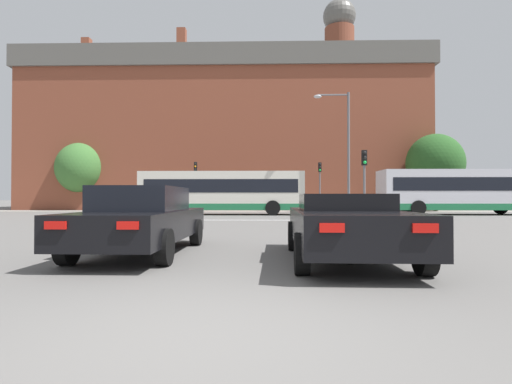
{
  "coord_description": "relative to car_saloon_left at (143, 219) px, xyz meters",
  "views": [
    {
      "loc": [
        0.55,
        -3.37,
        1.16
      ],
      "look_at": [
        -0.11,
        24.16,
        1.57
      ],
      "focal_mm": 28.0,
      "sensor_mm": 36.0,
      "label": 1
    }
  ],
  "objects": [
    {
      "name": "ground_plane",
      "position": [
        2.01,
        -4.9,
        -0.72
      ],
      "size": [
        400.0,
        400.0,
        0.0
      ],
      "primitive_type": "plane",
      "color": "#605E5B"
    },
    {
      "name": "stop_line_strip",
      "position": [
        2.01,
        12.61,
        -0.72
      ],
      "size": [
        8.31,
        0.3,
        0.01
      ],
      "primitive_type": "cube",
      "color": "silver",
      "rests_on": "ground_plane"
    },
    {
      "name": "far_pavement",
      "position": [
        2.01,
        26.67,
        -0.72
      ],
      "size": [
        69.23,
        2.5,
        0.01
      ],
      "primitive_type": "cube",
      "color": "gray",
      "rests_on": "ground_plane"
    },
    {
      "name": "brick_civic_building",
      "position": [
        -1.57,
        36.0,
        7.46
      ],
      "size": [
        41.21,
        13.63,
        23.22
      ],
      "color": "brown",
      "rests_on": "ground_plane"
    },
    {
      "name": "car_saloon_left",
      "position": [
        0.0,
        0.0,
        0.0
      ],
      "size": [
        1.93,
        4.87,
        1.39
      ],
      "rotation": [
        0.0,
        0.0,
        -0.01
      ],
      "color": "black",
      "rests_on": "ground_plane"
    },
    {
      "name": "car_roadster_right",
      "position": [
        4.05,
        -0.81,
        -0.06
      ],
      "size": [
        2.12,
        4.71,
        1.23
      ],
      "rotation": [
        0.0,
        0.0,
        -0.02
      ],
      "color": "black",
      "rests_on": "ground_plane"
    },
    {
      "name": "bus_crossing_lead",
      "position": [
        -0.44,
        19.45,
        0.87
      ],
      "size": [
        11.23,
        2.72,
        2.97
      ],
      "rotation": [
        0.0,
        0.0,
        -1.57
      ],
      "color": "silver",
      "rests_on": "ground_plane"
    },
    {
      "name": "bus_crossing_trailing",
      "position": [
        16.1,
        19.67,
        0.94
      ],
      "size": [
        11.04,
        2.76,
        3.09
      ],
      "rotation": [
        0.0,
        0.0,
        -1.57
      ],
      "color": "silver",
      "rests_on": "ground_plane"
    },
    {
      "name": "traffic_light_far_left",
      "position": [
        -3.55,
        26.29,
        2.16
      ],
      "size": [
        0.26,
        0.31,
        4.3
      ],
      "color": "slate",
      "rests_on": "ground_plane"
    },
    {
      "name": "traffic_light_far_right",
      "position": [
        7.17,
        25.65,
        2.09
      ],
      "size": [
        0.26,
        0.31,
        4.18
      ],
      "color": "slate",
      "rests_on": "ground_plane"
    },
    {
      "name": "traffic_light_near_right",
      "position": [
        7.74,
        12.72,
        1.77
      ],
      "size": [
        0.26,
        0.31,
        3.67
      ],
      "color": "slate",
      "rests_on": "ground_plane"
    },
    {
      "name": "street_lamp_junction",
      "position": [
        7.51,
        17.32,
        4.09
      ],
      "size": [
        2.3,
        0.36,
        7.93
      ],
      "color": "slate",
      "rests_on": "ground_plane"
    },
    {
      "name": "pedestrian_waiting",
      "position": [
        5.35,
        26.6,
        0.25
      ],
      "size": [
        0.41,
        0.25,
        1.66
      ],
      "rotation": [
        0.0,
        0.0,
        3.21
      ],
      "color": "#333851",
      "rests_on": "ground_plane"
    },
    {
      "name": "pedestrian_walking_east",
      "position": [
        2.57,
        27.2,
        0.19
      ],
      "size": [
        0.31,
        0.44,
        1.58
      ],
      "rotation": [
        0.0,
        0.0,
        4.46
      ],
      "color": "brown",
      "rests_on": "ground_plane"
    },
    {
      "name": "tree_by_building",
      "position": [
        17.64,
        27.5,
        3.53
      ],
      "size": [
        4.97,
        4.97,
        6.86
      ],
      "color": "#4C3823",
      "rests_on": "ground_plane"
    },
    {
      "name": "tree_kerbside",
      "position": [
        -15.43,
        30.01,
        3.36
      ],
      "size": [
        4.65,
        4.65,
        6.52
      ],
      "color": "#4C3823",
      "rests_on": "ground_plane"
    }
  ]
}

